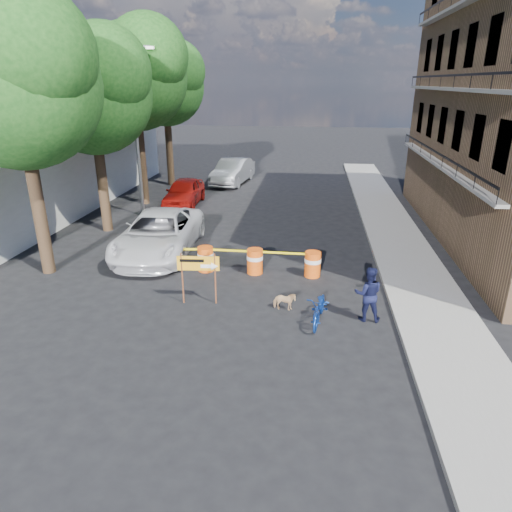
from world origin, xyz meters
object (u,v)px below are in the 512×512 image
(barrel_far_left, at_px, (164,258))
(barrel_mid_right, at_px, (255,261))
(sedan_silver, at_px, (233,171))
(pedestrian, at_px, (368,294))
(barrel_mid_left, at_px, (206,258))
(barrel_far_right, at_px, (313,264))
(bicycle, at_px, (320,295))
(detour_sign, at_px, (203,268))
(suv_white, at_px, (159,234))
(dog, at_px, (284,301))
(sedan_red, at_px, (184,192))

(barrel_far_left, bearing_deg, barrel_mid_right, 2.61)
(sedan_silver, bearing_deg, barrel_mid_right, -69.41)
(barrel_mid_right, relative_size, pedestrian, 0.55)
(barrel_mid_left, bearing_deg, barrel_far_left, -173.66)
(barrel_far_right, relative_size, bicycle, 0.52)
(barrel_far_left, xyz_separation_m, bicycle, (5.57, -3.18, 0.39))
(bicycle, bearing_deg, barrel_mid_left, 149.61)
(barrel_far_right, bearing_deg, detour_sign, -142.35)
(barrel_mid_right, height_order, pedestrian, pedestrian)
(barrel_mid_left, bearing_deg, sedan_silver, 96.04)
(barrel_mid_left, height_order, suv_white, suv_white)
(dog, bearing_deg, barrel_mid_left, 49.79)
(barrel_far_right, distance_m, sedan_red, 11.59)
(barrel_far_right, bearing_deg, suv_white, 165.50)
(bicycle, height_order, sedan_silver, bicycle)
(barrel_far_right, distance_m, detour_sign, 4.22)
(barrel_far_right, bearing_deg, sedan_red, 127.94)
(pedestrian, distance_m, bicycle, 1.39)
(sedan_red, bearing_deg, bicycle, -60.91)
(pedestrian, bearing_deg, barrel_far_right, -60.26)
(barrel_far_left, distance_m, barrel_mid_right, 3.31)
(barrel_far_left, distance_m, detour_sign, 3.25)
(barrel_mid_right, relative_size, suv_white, 0.15)
(barrel_mid_right, distance_m, pedestrian, 4.71)
(barrel_far_left, height_order, bicycle, bicycle)
(bicycle, relative_size, sedan_red, 0.41)
(barrel_mid_right, bearing_deg, suv_white, 159.00)
(barrel_mid_left, height_order, detour_sign, detour_sign)
(barrel_far_right, relative_size, sedan_silver, 0.18)
(detour_sign, relative_size, sedan_red, 0.39)
(barrel_far_right, bearing_deg, bicycle, -86.11)
(pedestrian, distance_m, sedan_red, 14.91)
(barrel_far_left, height_order, detour_sign, detour_sign)
(dog, bearing_deg, bicycle, -119.12)
(barrel_mid_right, bearing_deg, bicycle, -55.80)
(dog, bearing_deg, barrel_mid_right, 26.28)
(bicycle, height_order, sedan_red, bicycle)
(dog, bearing_deg, suv_white, 52.81)
(barrel_mid_left, height_order, barrel_mid_right, same)
(barrel_far_left, xyz_separation_m, barrel_far_right, (5.35, 0.12, 0.00))
(barrel_mid_right, bearing_deg, barrel_far_left, -177.39)
(barrel_mid_left, distance_m, barrel_mid_right, 1.79)
(bicycle, bearing_deg, suv_white, 151.32)
(barrel_mid_right, relative_size, dog, 1.31)
(barrel_far_right, relative_size, detour_sign, 0.55)
(barrel_far_left, height_order, sedan_red, sedan_red)
(detour_sign, height_order, sedan_red, detour_sign)
(detour_sign, relative_size, pedestrian, 1.01)
(detour_sign, relative_size, bicycle, 0.95)
(barrel_far_left, height_order, dog, barrel_far_left)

